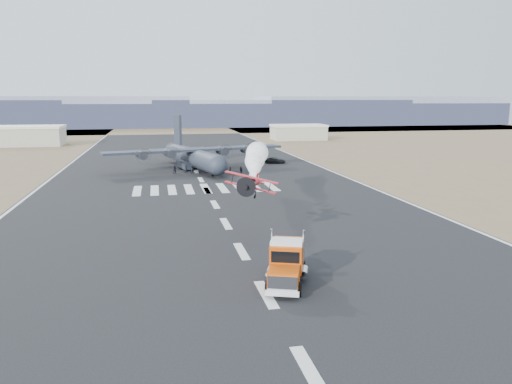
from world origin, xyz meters
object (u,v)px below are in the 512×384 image
object	(u,v)px
hangar_right	(298,132)
crew_a	(230,171)
semi_truck	(287,262)
aerobatic_biplane	(252,184)
support_vehicle	(275,160)
crew_b	(199,170)
crew_h	(175,170)
crew_g	(186,170)
crew_c	(192,169)
transport_aircraft	(193,156)
crew_e	(219,169)
crew_f	(206,169)
crew_d	(241,170)
hangar_left	(26,135)

from	to	relation	value
hangar_right	crew_a	xyz separation A→B (m)	(-39.24, -84.22, -2.22)
hangar_right	semi_truck	world-z (taller)	hangar_right
semi_truck	aerobatic_biplane	world-z (taller)	aerobatic_biplane
support_vehicle	crew_b	bearing A→B (deg)	145.86
crew_a	support_vehicle	bearing A→B (deg)	112.55
hangar_right	crew_h	world-z (taller)	hangar_right
aerobatic_biplane	crew_g	bearing A→B (deg)	106.63
crew_a	crew_b	distance (m)	6.79
support_vehicle	crew_c	world-z (taller)	crew_c
transport_aircraft	crew_e	distance (m)	8.79
aerobatic_biplane	crew_f	size ratio (longest dim) A/B	3.89
semi_truck	crew_a	xyz separation A→B (m)	(4.45, 63.62, -1.15)
support_vehicle	crew_d	size ratio (longest dim) A/B	2.95
support_vehicle	hangar_right	bearing A→B (deg)	0.19
aerobatic_biplane	transport_aircraft	size ratio (longest dim) A/B	0.15
hangar_right	transport_aircraft	distance (m)	87.56
crew_d	crew_h	distance (m)	14.16
crew_b	crew_e	bearing A→B (deg)	84.37
crew_a	crew_g	size ratio (longest dim) A/B	0.92
semi_truck	crew_c	world-z (taller)	semi_truck
semi_truck	crew_a	distance (m)	63.79
crew_f	crew_e	bearing A→B (deg)	-44.26
crew_h	crew_d	bearing A→B (deg)	-5.69
support_vehicle	crew_c	size ratio (longest dim) A/B	2.90
semi_truck	crew_c	xyz separation A→B (m)	(-3.44, 66.69, -1.02)
support_vehicle	crew_a	bearing A→B (deg)	160.84
transport_aircraft	crew_h	xyz separation A→B (m)	(-4.45, -6.94, -2.15)
aerobatic_biplane	crew_a	bearing A→B (deg)	96.48
crew_f	transport_aircraft	bearing A→B (deg)	71.25
support_vehicle	transport_aircraft	bearing A→B (deg)	128.01
crew_f	crew_g	bearing A→B (deg)	143.06
semi_truck	transport_aircraft	distance (m)	73.58
crew_f	support_vehicle	bearing A→B (deg)	-2.34
crew_c	crew_g	world-z (taller)	crew_c
semi_truck	crew_f	bearing A→B (deg)	110.14
crew_h	crew_a	bearing A→B (deg)	-5.23
aerobatic_biplane	crew_h	size ratio (longest dim) A/B	3.28
crew_a	crew_e	xyz separation A→B (m)	(-2.12, 2.96, 0.11)
crew_b	crew_c	bearing A→B (deg)	-135.33
hangar_left	crew_g	xyz separation A→B (m)	(49.63, -76.00, -2.56)
support_vehicle	semi_truck	bearing A→B (deg)	-171.96
semi_truck	crew_b	distance (m)	65.88
aerobatic_biplane	support_vehicle	bearing A→B (deg)	86.42
support_vehicle	crew_h	distance (m)	28.49
crew_d	crew_h	bearing A→B (deg)	-127.57
transport_aircraft	crew_d	world-z (taller)	transport_aircraft
semi_truck	crew_c	size ratio (longest dim) A/B	4.90
aerobatic_biplane	crew_d	size ratio (longest dim) A/B	3.39
crew_h	hangar_left	bearing A→B (deg)	131.01
hangar_right	support_vehicle	world-z (taller)	hangar_right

